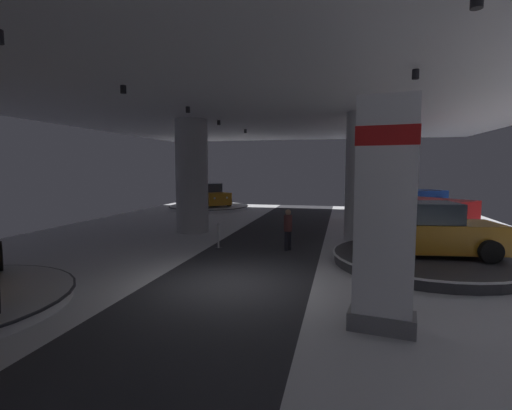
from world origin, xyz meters
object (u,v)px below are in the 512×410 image
object	(u,v)px
display_platform_far_right	(415,227)
display_platform_deep_left	(209,207)
pickup_truck_far_right	(411,206)
display_car_mid_right	(428,231)
pickup_truck_deep_right	(402,196)
display_car_deep_left	(209,196)
display_platform_deep_right	(406,211)
column_right	(360,178)
column_left	(192,176)
visitor_walking_near	(288,227)
display_platform_mid_right	(428,259)
brand_sign_pylon	(385,212)

from	to	relation	value
display_platform_far_right	display_platform_deep_left	bearing A→B (deg)	153.45
pickup_truck_far_right	display_car_mid_right	xyz separation A→B (m)	(-0.70, -7.59, -0.11)
display_platform_far_right	display_car_mid_right	bearing A→B (deg)	-97.26
pickup_truck_deep_right	display_car_deep_left	distance (m)	14.11
pickup_truck_deep_right	display_platform_deep_right	bearing A→B (deg)	30.21
pickup_truck_far_right	pickup_truck_deep_right	size ratio (longest dim) A/B	0.94
column_right	display_platform_deep_left	bearing A→B (deg)	135.48
pickup_truck_deep_right	display_car_mid_right	bearing A→B (deg)	-95.20
column_left	pickup_truck_deep_right	size ratio (longest dim) A/B	0.98
visitor_walking_near	display_platform_mid_right	bearing A→B (deg)	-13.29
column_left	pickup_truck_far_right	world-z (taller)	column_left
display_platform_deep_right	column_right	bearing A→B (deg)	-108.15
column_right	display_platform_mid_right	bearing A→B (deg)	-60.68
pickup_truck_far_right	display_car_deep_left	bearing A→B (deg)	153.75
column_left	pickup_truck_deep_right	xyz separation A→B (m)	(11.29, 10.28, -1.56)
pickup_truck_far_right	display_platform_deep_right	xyz separation A→B (m)	(0.90, 7.16, -1.08)
visitor_walking_near	display_car_deep_left	bearing A→B (deg)	121.51
pickup_truck_deep_right	display_platform_deep_left	distance (m)	14.12
column_left	brand_sign_pylon	world-z (taller)	column_left
pickup_truck_far_right	display_platform_deep_left	xyz separation A→B (m)	(-13.46, 6.63, -1.07)
pickup_truck_far_right	display_platform_deep_right	world-z (taller)	pickup_truck_far_right
column_left	display_car_mid_right	xyz separation A→B (m)	(9.97, -4.31, -1.63)
display_platform_deep_left	pickup_truck_far_right	bearing A→B (deg)	-26.21
column_right	visitor_walking_near	size ratio (longest dim) A/B	3.46
display_platform_far_right	display_platform_deep_right	bearing A→B (deg)	84.85
display_platform_deep_right	display_platform_deep_left	distance (m)	14.37
column_left	pickup_truck_far_right	size ratio (longest dim) A/B	1.03
brand_sign_pylon	pickup_truck_far_right	distance (m)	13.40
display_platform_far_right	display_car_mid_right	xyz separation A→B (m)	(-0.94, -7.37, 0.96)
display_platform_deep_left	display_car_mid_right	bearing A→B (deg)	-48.11
visitor_walking_near	display_car_mid_right	bearing A→B (deg)	-13.42
display_car_deep_left	display_platform_deep_right	bearing A→B (deg)	2.05
display_platform_deep_right	visitor_walking_near	xyz separation A→B (m)	(-6.34, -13.62, 0.76)
display_platform_mid_right	display_car_mid_right	distance (m)	0.92
pickup_truck_far_right	brand_sign_pylon	bearing A→B (deg)	-101.40
pickup_truck_far_right	display_platform_deep_right	distance (m)	7.30
column_right	brand_sign_pylon	bearing A→B (deg)	-89.43
brand_sign_pylon	display_car_mid_right	distance (m)	5.95
display_platform_deep_right	pickup_truck_deep_right	distance (m)	1.10
pickup_truck_deep_right	visitor_walking_near	bearing A→B (deg)	-114.26
display_car_deep_left	display_platform_mid_right	bearing A→B (deg)	-48.03
brand_sign_pylon	display_platform_deep_left	bearing A→B (deg)	118.75
display_platform_deep_right	display_car_deep_left	size ratio (longest dim) A/B	1.33
display_platform_mid_right	visitor_walking_near	bearing A→B (deg)	166.71
display_platform_mid_right	display_car_mid_right	world-z (taller)	display_car_mid_right
display_car_deep_left	visitor_walking_near	size ratio (longest dim) A/B	2.68
display_platform_deep_left	display_car_deep_left	size ratio (longest dim) A/B	1.42
visitor_walking_near	pickup_truck_deep_right	bearing A→B (deg)	65.74
column_left	display_platform_mid_right	distance (m)	11.18
display_platform_mid_right	visitor_walking_near	distance (m)	4.95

